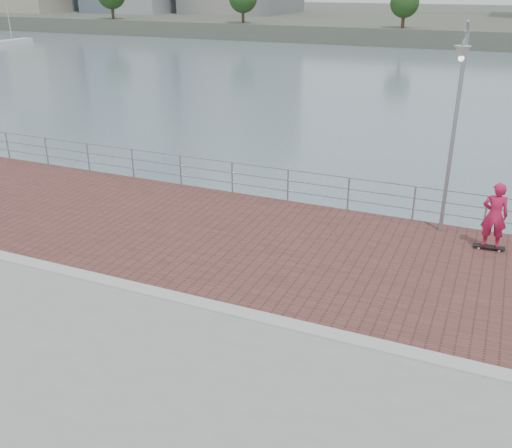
% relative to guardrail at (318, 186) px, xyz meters
% --- Properties ---
extents(water, '(400.00, 400.00, 0.00)m').
position_rel_guardrail_xyz_m(water, '(-0.00, -7.00, -2.69)').
color(water, slate).
rests_on(water, ground).
extents(brick_lane, '(40.00, 6.80, 0.02)m').
position_rel_guardrail_xyz_m(brick_lane, '(-0.00, -3.40, -0.68)').
color(brick_lane, brown).
rests_on(brick_lane, seawall).
extents(curb, '(40.00, 0.40, 0.06)m').
position_rel_guardrail_xyz_m(curb, '(-0.00, -7.00, -0.66)').
color(curb, '#B7B5AD').
rests_on(curb, seawall).
extents(far_shore, '(320.00, 95.00, 2.50)m').
position_rel_guardrail_xyz_m(far_shore, '(-0.00, 115.50, -1.44)').
color(far_shore, '#4C5142').
rests_on(far_shore, ground).
extents(guardrail, '(39.06, 0.06, 1.13)m').
position_rel_guardrail_xyz_m(guardrail, '(0.00, 0.00, 0.00)').
color(guardrail, '#8C9EA8').
rests_on(guardrail, brick_lane).
extents(street_lamp, '(0.41, 1.19, 5.63)m').
position_rel_guardrail_xyz_m(street_lamp, '(3.98, -0.91, 3.31)').
color(street_lamp, gray).
rests_on(street_lamp, brick_lane).
extents(skateboard, '(0.84, 0.28, 0.09)m').
position_rel_guardrail_xyz_m(skateboard, '(5.37, -1.32, -0.60)').
color(skateboard, black).
rests_on(skateboard, brick_lane).
extents(skateboarder, '(0.71, 0.50, 1.85)m').
position_rel_guardrail_xyz_m(skateboarder, '(5.37, -1.32, 0.34)').
color(skateboarder, '#C51A49').
rests_on(skateboarder, skateboard).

